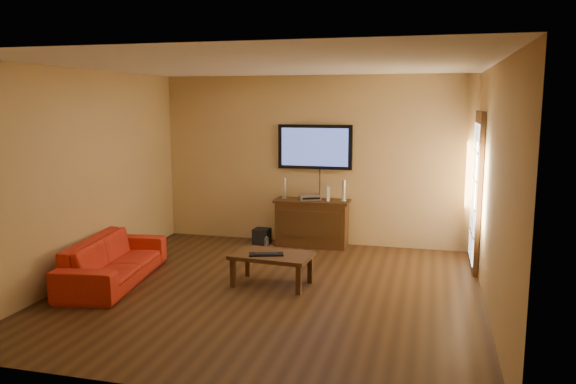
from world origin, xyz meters
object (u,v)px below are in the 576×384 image
(speaker_right, at_px, (344,191))
(subwoofer, at_px, (262,236))
(speaker_left, at_px, (284,189))
(keyboard, at_px, (266,254))
(game_console, at_px, (328,193))
(coffee_table, at_px, (272,258))
(television, at_px, (315,147))
(bottle, at_px, (266,243))
(sofa, at_px, (114,253))
(media_console, at_px, (312,223))
(av_receiver, at_px, (310,197))

(speaker_right, relative_size, subwoofer, 1.32)
(speaker_left, relative_size, subwoofer, 1.31)
(keyboard, bearing_deg, game_console, 79.76)
(coffee_table, xyz_separation_m, subwoofer, (-0.74, 1.95, -0.22))
(television, xyz_separation_m, speaker_left, (-0.47, -0.15, -0.68))
(bottle, bearing_deg, sofa, -125.37)
(media_console, xyz_separation_m, subwoofer, (-0.81, -0.08, -0.25))
(speaker_right, height_order, subwoofer, speaker_right)
(media_console, xyz_separation_m, keyboard, (-0.13, -2.11, 0.04))
(speaker_right, distance_m, av_receiver, 0.55)
(av_receiver, bearing_deg, keyboard, -116.34)
(sofa, bearing_deg, speaker_left, -41.48)
(sofa, xyz_separation_m, subwoofer, (1.26, 2.33, -0.25))
(speaker_left, distance_m, game_console, 0.72)
(sofa, bearing_deg, av_receiver, -48.06)
(television, relative_size, game_console, 5.15)
(speaker_right, bearing_deg, av_receiver, -178.39)
(speaker_right, bearing_deg, television, 163.04)
(coffee_table, relative_size, speaker_left, 3.13)
(media_console, distance_m, coffee_table, 2.04)
(keyboard, bearing_deg, speaker_right, 73.75)
(subwoofer, bearing_deg, media_console, 8.88)
(game_console, height_order, subwoofer, game_console)
(speaker_left, distance_m, speaker_right, 0.96)
(speaker_right, relative_size, av_receiver, 1.00)
(av_receiver, xyz_separation_m, bottle, (-0.60, -0.41, -0.69))
(television, distance_m, subwoofer, 1.68)
(speaker_left, relative_size, speaker_right, 1.00)
(media_console, bearing_deg, av_receiver, 155.41)
(media_console, xyz_separation_m, game_console, (0.26, 0.01, 0.49))
(media_console, xyz_separation_m, speaker_right, (0.50, 0.04, 0.52))
(bottle, bearing_deg, av_receiver, 34.37)
(av_receiver, bearing_deg, sofa, -154.01)
(coffee_table, height_order, sofa, sofa)
(coffee_table, bearing_deg, subwoofer, 110.69)
(speaker_right, distance_m, bottle, 1.46)
(subwoofer, bearing_deg, bottle, -57.81)
(coffee_table, bearing_deg, speaker_right, 74.47)
(speaker_left, distance_m, av_receiver, 0.44)
(coffee_table, bearing_deg, keyboard, -122.98)
(media_console, bearing_deg, television, 90.00)
(media_console, height_order, av_receiver, av_receiver)
(television, height_order, keyboard, television)
(subwoofer, bearing_deg, coffee_table, -66.15)
(coffee_table, xyz_separation_m, game_console, (0.33, 2.04, 0.51))
(television, xyz_separation_m, coffee_table, (-0.08, -2.22, -1.22))
(coffee_table, relative_size, av_receiver, 3.12)
(speaker_right, xyz_separation_m, game_console, (-0.24, -0.03, -0.04))
(av_receiver, relative_size, bottle, 1.58)
(media_console, bearing_deg, coffee_table, -92.16)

